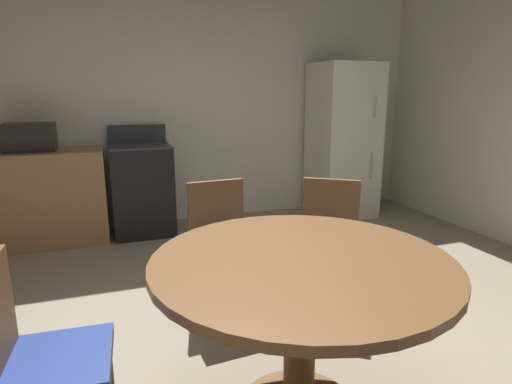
# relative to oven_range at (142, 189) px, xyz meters

# --- Properties ---
(ground_plane) EXTENTS (14.00, 14.00, 0.00)m
(ground_plane) POSITION_rel_oven_range_xyz_m (0.43, -2.51, -0.47)
(ground_plane) COLOR gray
(wall_back) EXTENTS (6.04, 0.12, 2.70)m
(wall_back) POSITION_rel_oven_range_xyz_m (0.43, 0.40, 0.88)
(wall_back) COLOR silver
(wall_back) RESTS_ON ground
(oven_range) EXTENTS (0.60, 0.60, 1.10)m
(oven_range) POSITION_rel_oven_range_xyz_m (0.00, 0.00, 0.00)
(oven_range) COLOR black
(oven_range) RESTS_ON ground
(refrigerator) EXTENTS (0.68, 0.68, 1.76)m
(refrigerator) POSITION_rel_oven_range_xyz_m (2.30, -0.05, 0.41)
(refrigerator) COLOR white
(refrigerator) RESTS_ON ground
(microwave) EXTENTS (0.44, 0.32, 0.26)m
(microwave) POSITION_rel_oven_range_xyz_m (-0.98, -0.00, 0.56)
(microwave) COLOR black
(microwave) RESTS_ON kitchen_counter
(dining_table) EXTENTS (1.28, 1.28, 0.76)m
(dining_table) POSITION_rel_oven_range_xyz_m (0.44, -2.91, 0.14)
(dining_table) COLOR brown
(dining_table) RESTS_ON ground
(chair_northeast) EXTENTS (0.56, 0.56, 0.87)m
(chair_northeast) POSITION_rel_oven_range_xyz_m (1.04, -2.06, 0.03)
(chair_northeast) COLOR brown
(chair_northeast) RESTS_ON ground
(chair_north) EXTENTS (0.43, 0.43, 0.87)m
(chair_north) POSITION_rel_oven_range_xyz_m (0.36, -1.87, 0.03)
(chair_north) COLOR brown
(chair_north) RESTS_ON ground
(chair_west) EXTENTS (0.42, 0.42, 0.87)m
(chair_west) POSITION_rel_oven_range_xyz_m (-0.61, -2.86, 0.03)
(chair_west) COLOR brown
(chair_west) RESTS_ON ground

